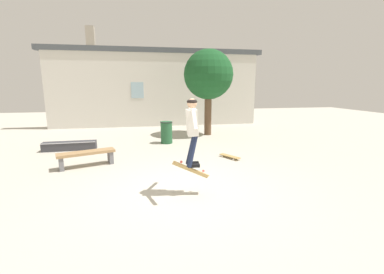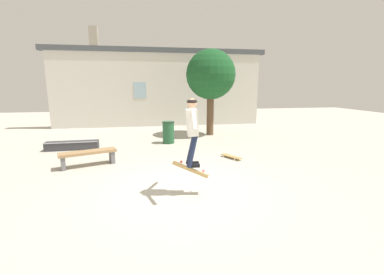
{
  "view_description": "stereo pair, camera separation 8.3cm",
  "coord_description": "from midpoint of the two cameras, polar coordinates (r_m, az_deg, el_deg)",
  "views": [
    {
      "loc": [
        -0.85,
        -5.55,
        2.39
      ],
      "look_at": [
        0.17,
        -0.21,
        1.3
      ],
      "focal_mm": 24.0,
      "sensor_mm": 36.0,
      "label": 1
    },
    {
      "loc": [
        -0.77,
        -5.57,
        2.39
      ],
      "look_at": [
        0.17,
        -0.21,
        1.3
      ],
      "focal_mm": 24.0,
      "sensor_mm": 36.0,
      "label": 2
    }
  ],
  "objects": [
    {
      "name": "ground_plane",
      "position": [
        6.11,
        -2.4,
        -11.71
      ],
      "size": [
        40.0,
        40.0,
        0.0
      ],
      "primitive_type": "plane",
      "color": "#B2AD9E"
    },
    {
      "name": "building_backdrop",
      "position": [
        15.55,
        -8.11,
        11.04
      ],
      "size": [
        12.82,
        0.52,
        5.54
      ],
      "color": "beige",
      "rests_on": "ground_plane"
    },
    {
      "name": "tree_right",
      "position": [
        12.55,
        3.47,
        13.55
      ],
      "size": [
        2.36,
        2.36,
        4.09
      ],
      "color": "brown",
      "rests_on": "ground_plane"
    },
    {
      "name": "park_bench",
      "position": [
        8.33,
        -22.65,
        -3.82
      ],
      "size": [
        1.67,
        0.91,
        0.47
      ],
      "rotation": [
        0.0,
        0.0,
        0.34
      ],
      "color": "#99754C",
      "rests_on": "ground_plane"
    },
    {
      "name": "skate_ledge",
      "position": [
        10.73,
        -25.72,
        -1.78
      ],
      "size": [
        1.9,
        0.46,
        0.33
      ],
      "rotation": [
        0.0,
        0.0,
        0.03
      ],
      "color": "#38383D",
      "rests_on": "ground_plane"
    },
    {
      "name": "trash_bin",
      "position": [
        10.83,
        -5.91,
        1.13
      ],
      "size": [
        0.52,
        0.52,
        0.92
      ],
      "color": "#235633",
      "rests_on": "ground_plane"
    },
    {
      "name": "skater",
      "position": [
        5.51,
        -0.42,
        2.41
      ],
      "size": [
        0.31,
        1.28,
        1.48
      ],
      "rotation": [
        0.0,
        0.0,
        -0.07
      ],
      "color": "silver"
    },
    {
      "name": "skateboard_flipping",
      "position": [
        5.71,
        -0.74,
        -7.24
      ],
      "size": [
        0.8,
        0.32,
        0.46
      ],
      "rotation": [
        0.0,
        0.0,
        -0.17
      ],
      "color": "#AD894C"
    },
    {
      "name": "skateboard_resting",
      "position": [
        8.71,
        8.13,
        -4.24
      ],
      "size": [
        0.57,
        0.79,
        0.08
      ],
      "rotation": [
        0.0,
        0.0,
        2.09
      ],
      "color": "#AD894C",
      "rests_on": "ground_plane"
    }
  ]
}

